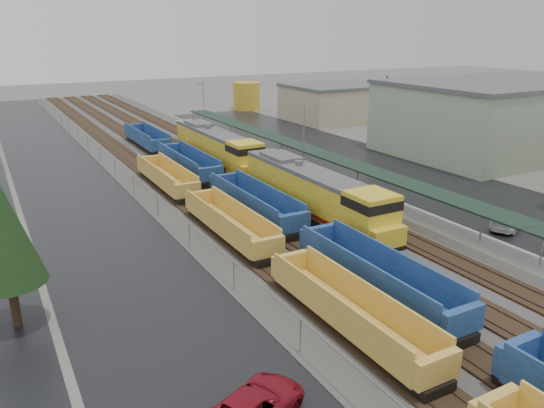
% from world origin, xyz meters
% --- Properties ---
extents(ballast_strip, '(20.00, 160.00, 0.08)m').
position_xyz_m(ballast_strip, '(0.00, 60.00, 0.04)').
color(ballast_strip, '#302D2B').
rests_on(ballast_strip, ground).
extents(trackbed, '(14.60, 160.00, 0.22)m').
position_xyz_m(trackbed, '(-0.00, 60.00, 0.16)').
color(trackbed, black).
rests_on(trackbed, ground).
extents(west_parking_lot, '(10.00, 160.00, 0.02)m').
position_xyz_m(west_parking_lot, '(-15.00, 60.00, 0.01)').
color(west_parking_lot, black).
rests_on(west_parking_lot, ground).
extents(east_commuter_lot, '(16.00, 100.00, 0.02)m').
position_xyz_m(east_commuter_lot, '(19.00, 50.00, 0.01)').
color(east_commuter_lot, black).
rests_on(east_commuter_lot, ground).
extents(station_platform, '(3.00, 80.00, 8.00)m').
position_xyz_m(station_platform, '(9.50, 50.01, 0.73)').
color(station_platform, '#9E9B93').
rests_on(station_platform, ground).
extents(chainlink_fence, '(0.08, 160.04, 2.02)m').
position_xyz_m(chainlink_fence, '(-9.50, 58.44, 1.61)').
color(chainlink_fence, gray).
rests_on(chainlink_fence, ground).
extents(industrial_buildings, '(32.52, 75.30, 9.50)m').
position_xyz_m(industrial_buildings, '(37.76, 45.85, 4.25)').
color(industrial_buildings, '#BBA68F').
rests_on(industrial_buildings, ground).
extents(distant_hills, '(301.00, 140.00, 25.20)m').
position_xyz_m(distant_hills, '(44.79, 210.68, 0.00)').
color(distant_hills, '#435340').
rests_on(distant_hills, ground).
extents(tree_west_near, '(3.96, 3.96, 9.00)m').
position_xyz_m(tree_west_near, '(-22.00, 30.00, 5.82)').
color(tree_west_near, '#332316').
rests_on(tree_west_near, ground).
extents(tree_east, '(4.40, 4.40, 10.00)m').
position_xyz_m(tree_east, '(28.00, 58.00, 6.47)').
color(tree_east, '#332316').
rests_on(tree_east, ground).
extents(locomotive_lead, '(3.16, 20.80, 4.71)m').
position_xyz_m(locomotive_lead, '(2.00, 36.10, 2.50)').
color(locomotive_lead, black).
rests_on(locomotive_lead, ground).
extents(locomotive_trail, '(3.16, 20.80, 4.71)m').
position_xyz_m(locomotive_trail, '(2.00, 57.10, 2.50)').
color(locomotive_trail, black).
rests_on(locomotive_trail, ground).
extents(well_string_yellow, '(2.58, 76.77, 2.29)m').
position_xyz_m(well_string_yellow, '(-6.00, 20.54, 1.15)').
color(well_string_yellow, gold).
rests_on(well_string_yellow, ground).
extents(well_string_blue, '(2.80, 97.71, 2.49)m').
position_xyz_m(well_string_blue, '(-2.00, 31.41, 1.22)').
color(well_string_blue, navy).
rests_on(well_string_blue, ground).
extents(storage_tank, '(5.62, 5.62, 5.62)m').
position_xyz_m(storage_tank, '(27.03, 100.20, 2.81)').
color(storage_tank, gold).
rests_on(storage_tank, ground).
extents(parked_car_west_c, '(4.28, 5.82, 1.47)m').
position_xyz_m(parked_car_west_c, '(-13.87, 16.74, 0.73)').
color(parked_car_west_c, maroon).
rests_on(parked_car_west_c, ground).
extents(parked_car_east_c, '(3.69, 5.26, 1.41)m').
position_xyz_m(parked_car_east_c, '(15.36, 27.02, 0.71)').
color(parked_car_east_c, white).
rests_on(parked_car_east_c, ground).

